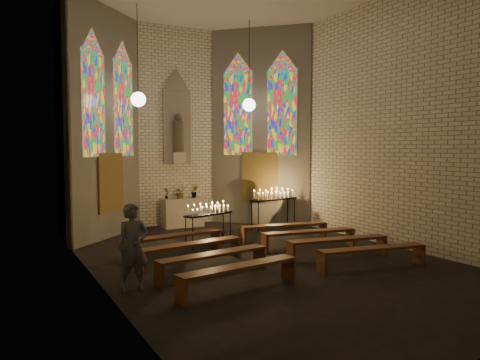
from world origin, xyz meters
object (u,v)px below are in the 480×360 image
object	(u,v)px
altar	(182,213)
votive_stand_left	(209,211)
votive_stand_right	(274,196)
aisle_flower_pot	(222,236)
visitor	(133,247)

from	to	relation	value
altar	votive_stand_left	size ratio (longest dim) A/B	0.89
votive_stand_right	aisle_flower_pot	bearing A→B (deg)	-164.98
aisle_flower_pot	visitor	distance (m)	4.82
votive_stand_left	visitor	size ratio (longest dim) A/B	0.93
altar	aisle_flower_pot	world-z (taller)	altar
votive_stand_right	visitor	distance (m)	7.52
altar	aisle_flower_pot	bearing A→B (deg)	-89.85
votive_stand_left	aisle_flower_pot	bearing A→B (deg)	-2.70
altar	votive_stand_right	bearing A→B (deg)	-36.94
aisle_flower_pot	votive_stand_left	distance (m)	0.94
votive_stand_left	visitor	world-z (taller)	visitor
altar	visitor	size ratio (longest dim) A/B	0.83
votive_stand_right	visitor	bearing A→B (deg)	-154.29
altar	aisle_flower_pot	distance (m)	3.15
aisle_flower_pot	altar	bearing A→B (deg)	90.15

